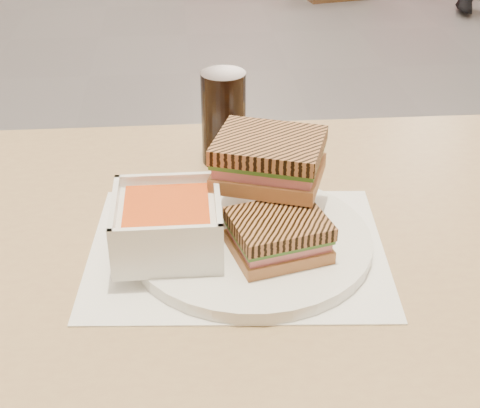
{
  "coord_description": "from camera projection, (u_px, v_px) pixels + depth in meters",
  "views": [
    {
      "loc": [
        -0.05,
        -2.69,
        1.24
      ],
      "look_at": [
        0.01,
        -2.0,
        0.82
      ],
      "focal_mm": 51.9,
      "sensor_mm": 36.0,
      "label": 1
    }
  ],
  "objects": [
    {
      "name": "cola_glass",
      "position": [
        224.0,
        118.0,
        1.01
      ],
      "size": [
        0.07,
        0.07,
        0.14
      ],
      "color": "black",
      "rests_on": "main_table"
    },
    {
      "name": "panini_upper",
      "position": [
        269.0,
        159.0,
        0.85
      ],
      "size": [
        0.16,
        0.14,
        0.06
      ],
      "color": "#A26D40",
      "rests_on": "panini_lower"
    },
    {
      "name": "tray_liner",
      "position": [
        237.0,
        250.0,
        0.85
      ],
      "size": [
        0.38,
        0.31,
        0.0
      ],
      "color": "white",
      "rests_on": "main_table"
    },
    {
      "name": "main_table",
      "position": [
        285.0,
        308.0,
        0.93
      ],
      "size": [
        1.21,
        0.71,
        0.75
      ],
      "color": "tan",
      "rests_on": "ground"
    },
    {
      "name": "plate",
      "position": [
        251.0,
        241.0,
        0.85
      ],
      "size": [
        0.29,
        0.29,
        0.02
      ],
      "color": "white",
      "rests_on": "tray_liner"
    },
    {
      "name": "panini_lower",
      "position": [
        278.0,
        235.0,
        0.8
      ],
      "size": [
        0.12,
        0.11,
        0.05
      ],
      "color": "#A26D40",
      "rests_on": "plate"
    },
    {
      "name": "soup_bowl",
      "position": [
        168.0,
        226.0,
        0.81
      ],
      "size": [
        0.13,
        0.13,
        0.07
      ],
      "color": "white",
      "rests_on": "plate"
    }
  ]
}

